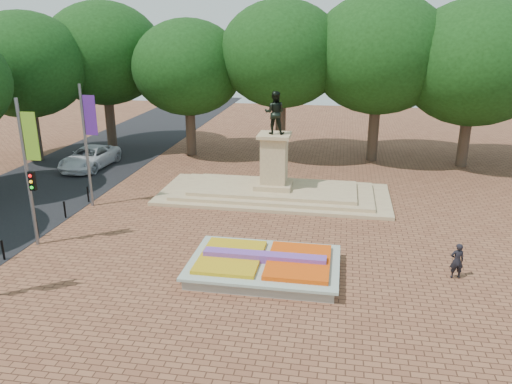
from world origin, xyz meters
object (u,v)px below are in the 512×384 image
Objects in this scene: monument at (274,182)px; pedestrian at (457,261)px; van at (90,158)px; flower_bed at (265,265)px.

monument is 9.03× the size of pedestrian.
pedestrian is at bearing -27.32° from van.
van is 26.53m from pedestrian.
flower_bed is at bearing -40.51° from van.
van is at bearing 164.31° from monument.
flower_bed is 0.45× the size of monument.
monument is 12.69m from pedestrian.
pedestrian is at bearing 7.01° from flower_bed.
monument reaches higher than flower_bed.
van is at bearing 137.43° from flower_bed.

